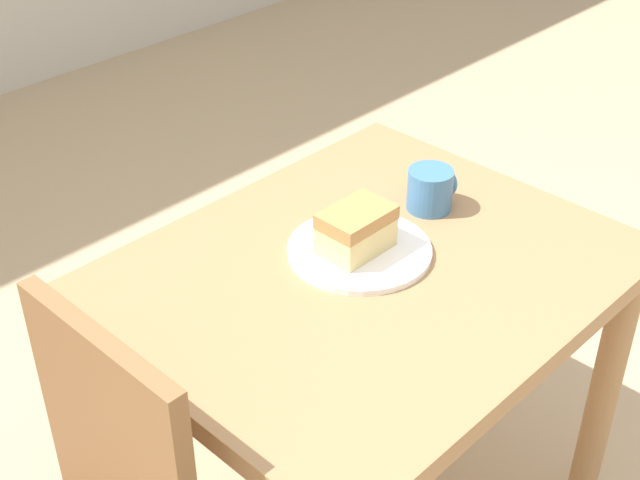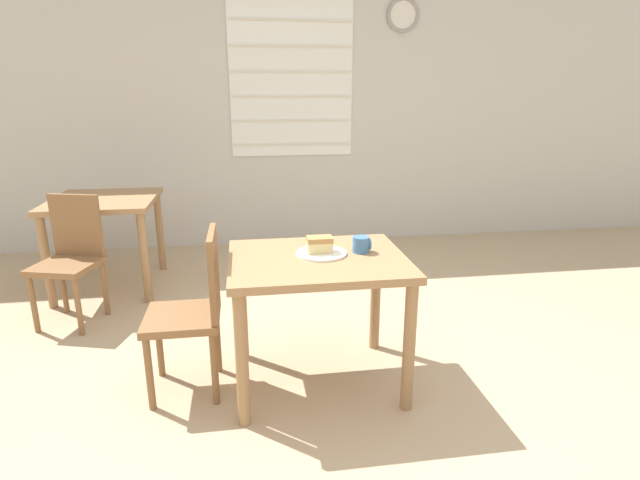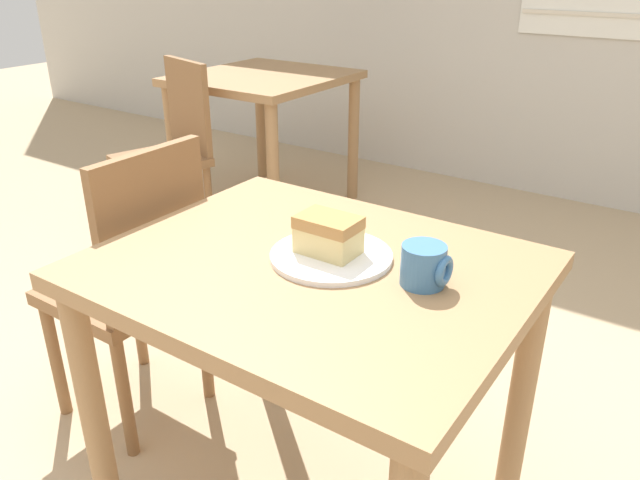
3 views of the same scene
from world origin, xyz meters
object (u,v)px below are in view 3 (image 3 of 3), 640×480
object	(u,v)px
chair_near_window	(135,280)
coffee_mug	(425,266)
chair_far_corner	(171,148)
plate	(331,256)
dining_table_near	(311,309)
dining_table_far	(264,97)
cake_slice	(328,234)

from	to	relation	value
chair_near_window	coffee_mug	size ratio (longest dim) A/B	8.94
chair_far_corner	plate	size ratio (longest dim) A/B	3.29
dining_table_near	chair_far_corner	bearing A→B (deg)	146.45
dining_table_far	cake_slice	world-z (taller)	cake_slice
dining_table_far	coffee_mug	xyz separation A→B (m)	(1.67, -1.56, 0.15)
chair_near_window	chair_far_corner	size ratio (longest dim) A/B	1.00
chair_near_window	chair_far_corner	world-z (taller)	same
chair_near_window	dining_table_near	bearing A→B (deg)	87.59
cake_slice	coffee_mug	world-z (taller)	cake_slice
dining_table_near	chair_near_window	size ratio (longest dim) A/B	1.04
chair_far_corner	coffee_mug	world-z (taller)	chair_far_corner
chair_near_window	chair_far_corner	xyz separation A→B (m)	(-0.89, 0.98, 0.00)
dining_table_far	chair_near_window	xyz separation A→B (m)	(0.81, -1.58, -0.14)
chair_far_corner	coffee_mug	size ratio (longest dim) A/B	8.94
chair_near_window	plate	world-z (taller)	chair_near_window
plate	chair_far_corner	bearing A→B (deg)	147.89
dining_table_near	chair_near_window	distance (m)	0.64
dining_table_near	dining_table_far	bearing A→B (deg)	131.74
cake_slice	coffee_mug	xyz separation A→B (m)	(0.22, 0.01, -0.01)
dining_table_near	coffee_mug	bearing A→B (deg)	10.78
chair_near_window	coffee_mug	bearing A→B (deg)	91.25
dining_table_far	dining_table_near	bearing A→B (deg)	-48.26
dining_table_far	chair_near_window	distance (m)	1.78
chair_far_corner	plate	world-z (taller)	chair_far_corner
cake_slice	plate	bearing A→B (deg)	-9.84
chair_near_window	plate	xyz separation A→B (m)	(0.66, 0.01, 0.26)
dining_table_far	plate	world-z (taller)	dining_table_far
chair_far_corner	coffee_mug	distance (m)	2.03
dining_table_near	cake_slice	world-z (taller)	cake_slice
coffee_mug	chair_far_corner	bearing A→B (deg)	151.29
dining_table_far	cake_slice	distance (m)	2.14
chair_near_window	plate	bearing A→B (deg)	91.06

